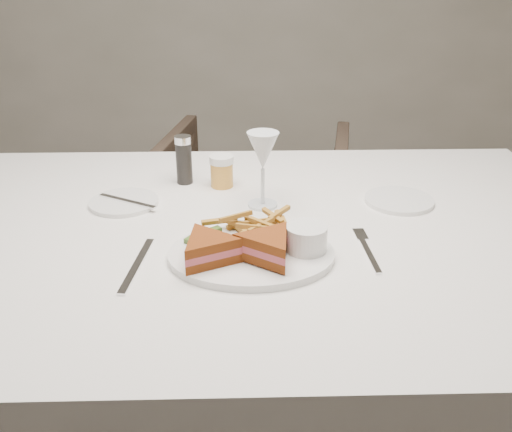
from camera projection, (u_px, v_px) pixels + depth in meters
The scene contains 3 objects.
table at pixel (255, 366), 1.38m from camera, with size 1.54×1.02×0.75m, color silver.
chair_far at pixel (253, 209), 2.24m from camera, with size 0.71×0.66×0.73m, color #44352A.
table_setting at pixel (249, 221), 1.16m from camera, with size 0.80×0.59×0.18m.
Camera 1 is at (0.32, -0.84, 1.29)m, focal length 40.00 mm.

